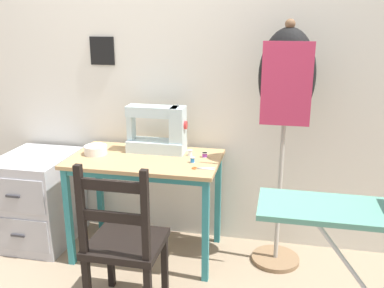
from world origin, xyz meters
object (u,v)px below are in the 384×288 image
object	(u,v)px
wooden_chair	(124,244)
dress_form	(286,90)
thread_spool_near_machine	(190,153)
thread_spool_mid_table	(193,160)
filing_cabinet	(39,199)
sewing_machine	(160,131)
ironing_board	(384,223)
scissors	(200,168)
fabric_bowl	(96,150)
thread_spool_far_edge	(205,155)

from	to	relation	value
wooden_chair	dress_form	world-z (taller)	dress_form
thread_spool_near_machine	wooden_chair	distance (m)	0.80
thread_spool_mid_table	filing_cabinet	world-z (taller)	thread_spool_mid_table
sewing_machine	dress_form	world-z (taller)	dress_form
thread_spool_near_machine	ironing_board	world-z (taller)	ironing_board
wooden_chair	scissors	bearing A→B (deg)	55.57
fabric_bowl	ironing_board	bearing A→B (deg)	-26.07
thread_spool_near_machine	dress_form	distance (m)	0.75
scissors	thread_spool_far_edge	bearing A→B (deg)	92.57
thread_spool_near_machine	thread_spool_far_edge	size ratio (longest dim) A/B	0.91
thread_spool_far_edge	dress_form	distance (m)	0.67
scissors	wooden_chair	bearing A→B (deg)	-124.43
sewing_machine	fabric_bowl	bearing A→B (deg)	-161.52
dress_form	filing_cabinet	bearing A→B (deg)	-178.09
thread_spool_near_machine	filing_cabinet	bearing A→B (deg)	-175.34
filing_cabinet	ironing_board	bearing A→B (deg)	-21.12
fabric_bowl	scissors	bearing A→B (deg)	-10.54
thread_spool_near_machine	wooden_chair	world-z (taller)	wooden_chair
thread_spool_near_machine	thread_spool_mid_table	bearing A→B (deg)	-71.34
filing_cabinet	wooden_chair	bearing A→B (deg)	-34.89
filing_cabinet	ironing_board	size ratio (longest dim) A/B	0.63
thread_spool_far_edge	wooden_chair	xyz separation A→B (m)	(-0.31, -0.70, -0.30)
sewing_machine	wooden_chair	distance (m)	0.86
scissors	dress_form	bearing A→B (deg)	23.24
scissors	wooden_chair	size ratio (longest dim) A/B	0.16
filing_cabinet	scissors	bearing A→B (deg)	-7.13
dress_form	thread_spool_mid_table	bearing A→B (deg)	-169.13
sewing_machine	thread_spool_near_machine	size ratio (longest dim) A/B	10.86
fabric_bowl	thread_spool_far_edge	distance (m)	0.74
thread_spool_mid_table	wooden_chair	distance (m)	0.70
sewing_machine	filing_cabinet	distance (m)	1.04
scissors	filing_cabinet	size ratio (longest dim) A/B	0.22
sewing_machine	thread_spool_mid_table	xyz separation A→B (m)	(0.26, -0.17, -0.13)
sewing_machine	filing_cabinet	bearing A→B (deg)	-172.11
filing_cabinet	ironing_board	distance (m)	2.32
dress_form	sewing_machine	bearing A→B (deg)	175.34
thread_spool_mid_table	filing_cabinet	xyz separation A→B (m)	(-1.15, 0.05, -0.40)
dress_form	ironing_board	xyz separation A→B (m)	(0.42, -0.88, -0.40)
thread_spool_far_edge	filing_cabinet	bearing A→B (deg)	-176.46
wooden_chair	thread_spool_far_edge	bearing A→B (deg)	65.86
thread_spool_far_edge	ironing_board	distance (m)	1.29
thread_spool_near_machine	scissors	bearing A→B (deg)	-64.90
sewing_machine	fabric_bowl	xyz separation A→B (m)	(-0.41, -0.14, -0.12)
thread_spool_mid_table	dress_form	bearing A→B (deg)	10.87
scissors	thread_spool_mid_table	bearing A→B (deg)	122.86
thread_spool_far_edge	filing_cabinet	size ratio (longest dim) A/B	0.06
sewing_machine	filing_cabinet	xyz separation A→B (m)	(-0.89, -0.12, -0.53)
sewing_machine	ironing_board	size ratio (longest dim) A/B	0.39
thread_spool_near_machine	sewing_machine	bearing A→B (deg)	171.25
thread_spool_near_machine	dress_form	bearing A→B (deg)	-3.17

